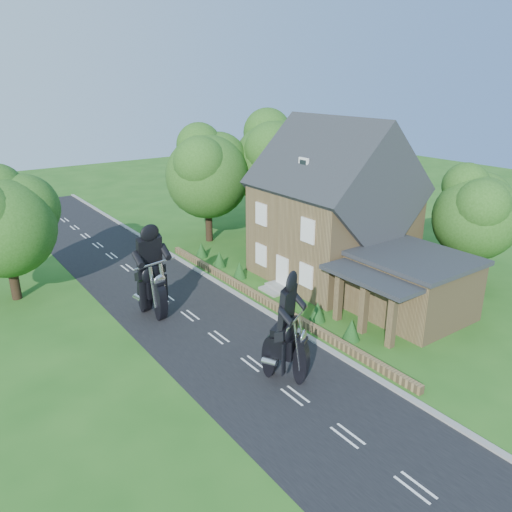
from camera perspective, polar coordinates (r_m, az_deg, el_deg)
ground at (r=23.34m, az=-0.36°, el=-12.23°), size 120.00×120.00×0.00m
road at (r=23.34m, az=-0.36°, el=-12.20°), size 7.00×80.00×0.02m
kerb at (r=25.30m, az=6.50°, el=-9.49°), size 0.30×80.00×0.12m
garden_wall at (r=29.04m, az=0.88°, el=-5.01°), size 0.30×22.00×0.40m
house at (r=32.19m, az=8.79°, el=5.08°), size 9.54×8.64×10.24m
annex at (r=28.31m, az=17.18°, el=-3.16°), size 7.05×5.94×3.44m
tree_annex_side at (r=33.75m, az=24.11°, el=4.87°), size 5.64×5.20×7.48m
tree_house_right at (r=38.13m, az=12.85°, el=8.41°), size 6.51×6.00×8.40m
tree_behind_house at (r=41.69m, az=2.81°, el=11.26°), size 7.81×7.20×10.08m
tree_behind_left at (r=39.20m, az=-5.15°, el=9.93°), size 6.94×6.40×9.16m
tree_far_road at (r=31.55m, az=-26.26°, el=3.89°), size 6.08×5.60×7.84m
shrub_a at (r=25.48m, az=10.86°, el=-8.26°), size 0.90×0.90×1.10m
shrub_b at (r=27.05m, az=7.04°, el=-6.31°), size 0.90×0.90×1.10m
shrub_c at (r=28.74m, az=3.69°, el=-4.56°), size 0.90×0.90×1.10m
shrub_d at (r=32.45m, az=-1.89°, el=-1.61°), size 0.90×0.90×1.10m
shrub_e at (r=34.43m, az=-4.20°, el=-0.38°), size 0.90×0.90×1.10m
shrub_f at (r=36.47m, az=-6.26°, el=0.72°), size 0.90×0.90×1.10m
motorcycle_lead at (r=21.98m, az=3.41°, el=-12.17°), size 1.16×1.61×1.51m
motorcycle_follow at (r=27.88m, az=-11.69°, el=-5.23°), size 0.71×1.74×1.57m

